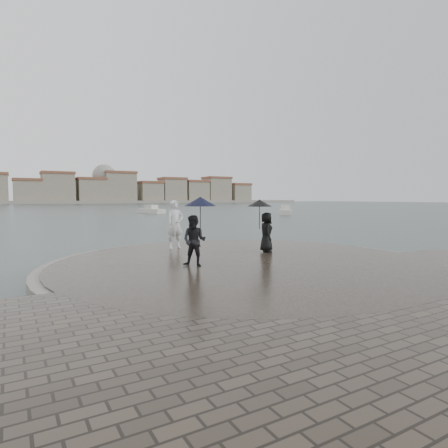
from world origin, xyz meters
TOP-DOWN VIEW (x-y plane):
  - ground at (0.00, 0.00)m, footprint 400.00×400.00m
  - kerb_ring at (0.00, 3.50)m, footprint 12.50×12.50m
  - quay_tip at (0.00, 3.50)m, footprint 11.90×11.90m
  - statue at (-0.86, 7.18)m, footprint 0.73×0.51m
  - visitor_left at (-1.78, 3.35)m, footprint 1.20×1.05m
  - visitor_right at (1.62, 4.63)m, footprint 1.10×1.00m
  - far_skyline at (-6.29, 160.71)m, footprint 260.00×20.00m
  - boats at (8.16, 38.04)m, footprint 48.59×24.53m

SIDE VIEW (x-z plane):
  - ground at x=0.00m, z-range 0.00..0.00m
  - kerb_ring at x=0.00m, z-range 0.00..0.32m
  - quay_tip at x=0.00m, z-range 0.00..0.36m
  - boats at x=8.16m, z-range -0.37..1.13m
  - statue at x=-0.86m, z-range 0.36..2.27m
  - visitor_right at x=1.62m, z-range 0.47..2.42m
  - visitor_left at x=-1.78m, z-range 0.44..2.48m
  - far_skyline at x=-6.29m, z-range -12.89..24.11m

